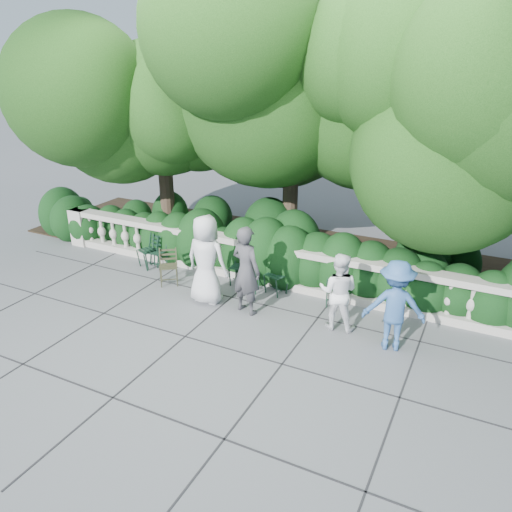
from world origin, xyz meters
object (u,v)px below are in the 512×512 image
at_px(person_casual_man, 338,292).
at_px(chair_e, 271,295).
at_px(chair_b, 155,271).
at_px(chair_f, 335,308).
at_px(person_woman_grey, 246,270).
at_px(chair_a, 144,269).
at_px(person_businessman, 206,260).
at_px(person_older_blue, 395,306).
at_px(chair_weathered, 170,287).
at_px(chair_d, 248,294).
at_px(chair_c, 238,287).

bearing_deg(person_casual_man, chair_e, -28.66).
relative_size(chair_b, person_casual_man, 0.54).
xyz_separation_m(chair_e, chair_f, (1.44, 0.05, 0.00)).
distance_m(chair_f, person_woman_grey, 2.07).
xyz_separation_m(chair_a, person_businessman, (2.32, -0.75, 0.96)).
bearing_deg(person_woman_grey, person_older_blue, -165.77).
relative_size(chair_weathered, person_woman_grey, 0.45).
bearing_deg(chair_d, person_older_blue, -25.81).
bearing_deg(person_businessman, chair_c, -104.62).
height_order(chair_c, chair_f, same).
bearing_deg(chair_a, chair_e, 25.68).
bearing_deg(chair_c, chair_d, -33.17).
relative_size(chair_c, chair_weathered, 1.00).
xyz_separation_m(chair_c, chair_e, (0.86, -0.03, 0.00)).
height_order(chair_d, chair_e, same).
distance_m(chair_c, person_businessman, 1.33).
relative_size(chair_a, person_woman_grey, 0.45).
relative_size(chair_c, person_businessman, 0.44).
xyz_separation_m(chair_c, person_businessman, (-0.25, -0.88, 0.96)).
height_order(chair_b, chair_e, same).
xyz_separation_m(chair_a, person_woman_grey, (3.27, -0.78, 0.93)).
height_order(chair_b, chair_d, same).
height_order(chair_a, chair_d, same).
bearing_deg(person_casual_man, person_older_blue, 160.83).
height_order(chair_weathered, person_businessman, person_businessman).
bearing_deg(chair_e, chair_c, -162.93).
xyz_separation_m(person_woman_grey, person_casual_man, (1.86, 0.22, -0.15)).
relative_size(chair_b, chair_d, 1.00).
relative_size(chair_c, chair_d, 1.00).
height_order(chair_b, chair_weathered, same).
distance_m(chair_a, chair_b, 0.32).
relative_size(chair_weathered, person_casual_man, 0.54).
xyz_separation_m(chair_f, person_casual_man, (0.26, -0.72, 0.77)).
bearing_deg(chair_d, chair_c, 137.96).
bearing_deg(chair_weathered, person_businessman, -44.45).
distance_m(chair_b, chair_f, 4.56).
bearing_deg(chair_b, person_older_blue, -12.81).
bearing_deg(chair_c, person_casual_man, -19.62).
bearing_deg(person_casual_man, chair_d, -19.88).
height_order(chair_c, person_casual_man, person_casual_man).
bearing_deg(chair_weathered, chair_f, -24.12).
xyz_separation_m(chair_weathered, person_woman_grey, (2.10, -0.23, 0.93)).
xyz_separation_m(chair_weathered, person_older_blue, (5.06, -0.25, 0.85)).
distance_m(chair_e, person_older_blue, 3.07).
distance_m(chair_b, chair_c, 2.26).
bearing_deg(person_casual_man, chair_b, -13.93).
bearing_deg(chair_d, chair_e, 5.59).
relative_size(person_woman_grey, person_casual_man, 1.20).
distance_m(chair_a, chair_c, 2.57).
bearing_deg(chair_a, person_businessman, 6.07).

